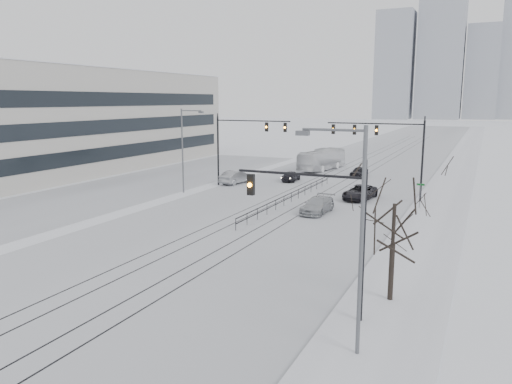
{
  "coord_description": "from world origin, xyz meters",
  "views": [
    {
      "loc": [
        16.96,
        -14.98,
        9.88
      ],
      "look_at": [
        1.77,
        17.87,
        3.2
      ],
      "focal_mm": 35.0,
      "sensor_mm": 36.0,
      "label": 1
    }
  ],
  "objects_px": {
    "sedan_sb_inner": "(291,176)",
    "sedan_nb_front": "(360,192)",
    "bare_tree": "(394,214)",
    "sedan_sb_outer": "(236,177)",
    "box_truck": "(322,160)",
    "sedan_nb_right": "(317,205)",
    "traffic_mast_near": "(328,221)",
    "sedan_nb_far": "(359,172)"
  },
  "relations": [
    {
      "from": "sedan_sb_inner",
      "to": "sedan_nb_front",
      "type": "relative_size",
      "value": 0.74
    },
    {
      "from": "sedan_sb_inner",
      "to": "sedan_nb_front",
      "type": "xyz_separation_m",
      "value": [
        10.4,
        -7.84,
        0.07
      ]
    },
    {
      "from": "sedan_nb_front",
      "to": "box_truck",
      "type": "bearing_deg",
      "value": 123.36
    },
    {
      "from": "traffic_mast_near",
      "to": "sedan_sb_outer",
      "type": "xyz_separation_m",
      "value": [
        -20.79,
        31.68,
        -3.77
      ]
    },
    {
      "from": "traffic_mast_near",
      "to": "sedan_nb_right",
      "type": "bearing_deg",
      "value": 108.87
    },
    {
      "from": "sedan_sb_outer",
      "to": "sedan_nb_far",
      "type": "relative_size",
      "value": 1.31
    },
    {
      "from": "sedan_nb_far",
      "to": "box_truck",
      "type": "relative_size",
      "value": 0.34
    },
    {
      "from": "bare_tree",
      "to": "sedan_nb_front",
      "type": "distance_m",
      "value": 26.58
    },
    {
      "from": "traffic_mast_near",
      "to": "sedan_nb_front",
      "type": "relative_size",
      "value": 1.36
    },
    {
      "from": "traffic_mast_near",
      "to": "sedan_nb_far",
      "type": "distance_m",
      "value": 44.74
    },
    {
      "from": "sedan_nb_front",
      "to": "sedan_nb_far",
      "type": "xyz_separation_m",
      "value": [
        -3.75,
        15.45,
        -0.1
      ]
    },
    {
      "from": "traffic_mast_near",
      "to": "sedan_nb_far",
      "type": "xyz_separation_m",
      "value": [
        -8.79,
        43.69,
        -3.94
      ]
    },
    {
      "from": "traffic_mast_near",
      "to": "box_truck",
      "type": "height_order",
      "value": "traffic_mast_near"
    },
    {
      "from": "sedan_sb_outer",
      "to": "box_truck",
      "type": "relative_size",
      "value": 0.45
    },
    {
      "from": "bare_tree",
      "to": "box_truck",
      "type": "relative_size",
      "value": 0.57
    },
    {
      "from": "box_truck",
      "to": "sedan_nb_front",
      "type": "bearing_deg",
      "value": 126.67
    },
    {
      "from": "box_truck",
      "to": "sedan_sb_outer",
      "type": "bearing_deg",
      "value": 78.8
    },
    {
      "from": "traffic_mast_near",
      "to": "sedan_nb_far",
      "type": "height_order",
      "value": "traffic_mast_near"
    },
    {
      "from": "bare_tree",
      "to": "sedan_nb_front",
      "type": "bearing_deg",
      "value": 106.44
    },
    {
      "from": "sedan_sb_inner",
      "to": "sedan_sb_outer",
      "type": "xyz_separation_m",
      "value": [
        -5.35,
        -4.41,
        0.14
      ]
    },
    {
      "from": "sedan_nb_front",
      "to": "sedan_nb_far",
      "type": "distance_m",
      "value": 15.9
    },
    {
      "from": "sedan_nb_front",
      "to": "sedan_sb_outer",
      "type": "bearing_deg",
      "value": 173.47
    },
    {
      "from": "sedan_sb_outer",
      "to": "sedan_nb_front",
      "type": "distance_m",
      "value": 16.12
    },
    {
      "from": "box_truck",
      "to": "sedan_nb_right",
      "type": "bearing_deg",
      "value": 115.68
    },
    {
      "from": "bare_tree",
      "to": "sedan_sb_outer",
      "type": "bearing_deg",
      "value": 128.98
    },
    {
      "from": "sedan_sb_inner",
      "to": "sedan_nb_far",
      "type": "bearing_deg",
      "value": -134.36
    },
    {
      "from": "traffic_mast_near",
      "to": "sedan_sb_inner",
      "type": "bearing_deg",
      "value": 113.16
    },
    {
      "from": "traffic_mast_near",
      "to": "sedan_sb_outer",
      "type": "distance_m",
      "value": 38.08
    },
    {
      "from": "sedan_sb_outer",
      "to": "sedan_nb_front",
      "type": "bearing_deg",
      "value": 177.42
    },
    {
      "from": "traffic_mast_near",
      "to": "box_truck",
      "type": "relative_size",
      "value": 0.66
    },
    {
      "from": "sedan_sb_outer",
      "to": "sedan_nb_right",
      "type": "distance_m",
      "value": 17.69
    },
    {
      "from": "sedan_sb_inner",
      "to": "sedan_nb_far",
      "type": "height_order",
      "value": "sedan_sb_inner"
    },
    {
      "from": "sedan_sb_inner",
      "to": "sedan_nb_right",
      "type": "distance_m",
      "value": 17.66
    },
    {
      "from": "traffic_mast_near",
      "to": "sedan_nb_front",
      "type": "bearing_deg",
      "value": 100.11
    },
    {
      "from": "bare_tree",
      "to": "sedan_nb_front",
      "type": "height_order",
      "value": "bare_tree"
    },
    {
      "from": "bare_tree",
      "to": "sedan_nb_front",
      "type": "relative_size",
      "value": 1.18
    },
    {
      "from": "sedan_sb_inner",
      "to": "box_truck",
      "type": "xyz_separation_m",
      "value": [
        0.43,
        11.23,
        0.83
      ]
    },
    {
      "from": "sedan_sb_outer",
      "to": "sedan_nb_right",
      "type": "xyz_separation_m",
      "value": [
        13.76,
        -11.12,
        -0.09
      ]
    },
    {
      "from": "bare_tree",
      "to": "box_truck",
      "type": "distance_m",
      "value": 47.71
    },
    {
      "from": "sedan_nb_far",
      "to": "traffic_mast_near",
      "type": "bearing_deg",
      "value": -71.08
    },
    {
      "from": "sedan_nb_right",
      "to": "sedan_nb_front",
      "type": "bearing_deg",
      "value": 77.85
    },
    {
      "from": "sedan_sb_outer",
      "to": "sedan_nb_far",
      "type": "xyz_separation_m",
      "value": [
        12.0,
        12.02,
        -0.17
      ]
    }
  ]
}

